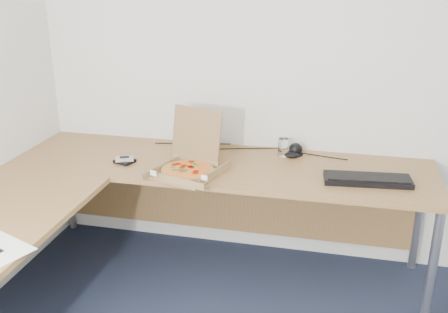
% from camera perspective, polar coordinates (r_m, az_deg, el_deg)
% --- Properties ---
extents(room_shell, '(3.50, 3.50, 2.50)m').
position_cam_1_polar(room_shell, '(1.52, 5.68, -2.55)').
color(room_shell, silver).
rests_on(room_shell, ground).
extents(desk, '(2.50, 2.20, 0.73)m').
position_cam_1_polar(desk, '(2.80, -8.92, -3.82)').
color(desk, olive).
rests_on(desk, ground).
extents(pizza_box, '(0.33, 0.38, 0.33)m').
position_cam_1_polar(pizza_box, '(2.92, -3.95, -1.14)').
color(pizza_box, '#987548').
rests_on(pizza_box, desk).
extents(drinking_glass, '(0.06, 0.06, 0.11)m').
position_cam_1_polar(drinking_glass, '(3.19, 6.57, 1.02)').
color(drinking_glass, white).
rests_on(drinking_glass, desk).
extents(keyboard, '(0.48, 0.21, 0.03)m').
position_cam_1_polar(keyboard, '(2.91, 15.55, -2.47)').
color(keyboard, black).
rests_on(keyboard, desk).
extents(mouse, '(0.10, 0.07, 0.03)m').
position_cam_1_polar(mouse, '(3.18, 7.47, 0.16)').
color(mouse, black).
rests_on(mouse, desk).
extents(wallet, '(0.13, 0.12, 0.02)m').
position_cam_1_polar(wallet, '(3.14, -10.92, -0.51)').
color(wallet, black).
rests_on(wallet, desk).
extents(phone, '(0.12, 0.09, 0.02)m').
position_cam_1_polar(phone, '(3.12, -10.92, -0.25)').
color(phone, '#B2B5BA').
rests_on(phone, wallet).
extents(dome_speaker, '(0.10, 0.10, 0.08)m').
position_cam_1_polar(dome_speaker, '(3.23, 7.92, 0.88)').
color(dome_speaker, black).
rests_on(dome_speaker, desk).
extents(cable_bundle, '(0.60, 0.12, 0.01)m').
position_cam_1_polar(cable_bundle, '(3.31, 2.26, 0.89)').
color(cable_bundle, black).
rests_on(cable_bundle, desk).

